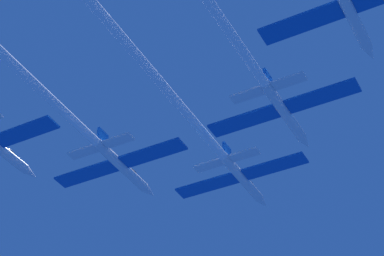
# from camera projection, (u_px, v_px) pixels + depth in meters

# --- Properties ---
(jet_lead) EXTENTS (19.13, 56.90, 3.17)m
(jet_lead) POSITION_uv_depth(u_px,v_px,m) (189.00, 116.00, 91.05)
(jet_lead) COLOR silver
(jet_left_wing) EXTENTS (19.13, 57.30, 3.17)m
(jet_left_wing) POSITION_uv_depth(u_px,v_px,m) (49.00, 98.00, 86.00)
(jet_left_wing) COLOR silver
(jet_right_wing) EXTENTS (19.13, 65.56, 3.17)m
(jet_right_wing) POSITION_uv_depth(u_px,v_px,m) (212.00, 7.00, 76.18)
(jet_right_wing) COLOR silver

